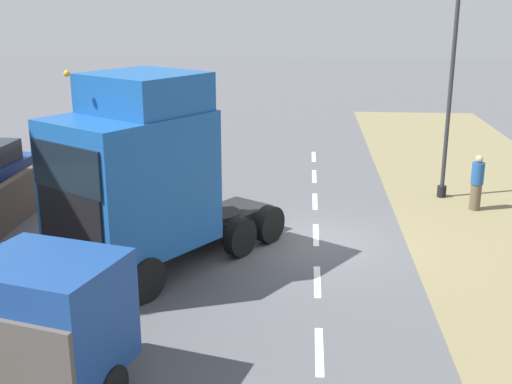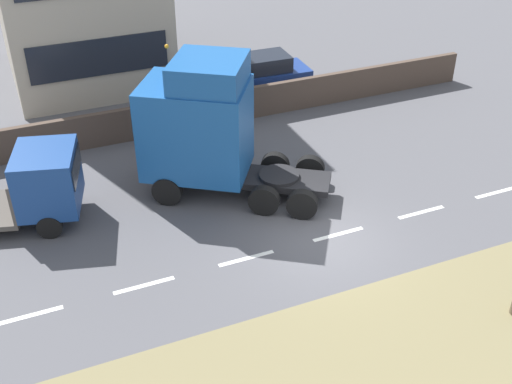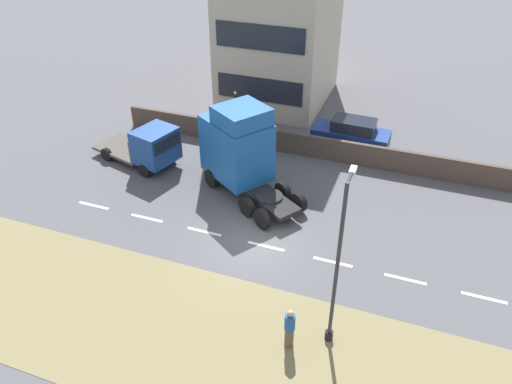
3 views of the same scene
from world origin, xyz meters
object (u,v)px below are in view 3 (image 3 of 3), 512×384
Objects in this scene: flatbed_truck at (150,146)px; lamp_post at (337,273)px; parked_car at (351,135)px; pedestrian at (290,329)px; lorry_cab at (239,149)px.

lamp_post is (-8.84, -12.73, 1.95)m from flatbed_truck.
pedestrian is at bearing -174.84° from parked_car.
lamp_post is 2.88m from pedestrian.
parked_car is at bearing 3.17° from pedestrian.
lorry_cab is 5.81m from flatbed_truck.
lamp_post is (-15.02, -2.22, 2.31)m from parked_car.
flatbed_truck is 12.20m from parked_car.
parked_car is (6.18, -10.51, -0.36)m from flatbed_truck.
flatbed_truck is 15.62m from lamp_post.
flatbed_truck is at bearing 49.56° from pedestrian.
lorry_cab is 11.08m from pedestrian.
lorry_cab is 0.92× the size of lamp_post.
flatbed_truck is at bearing 122.45° from parked_car.
pedestrian is at bearing 64.63° from flatbed_truck.
parked_car is (6.52, -4.82, -1.46)m from lorry_cab.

